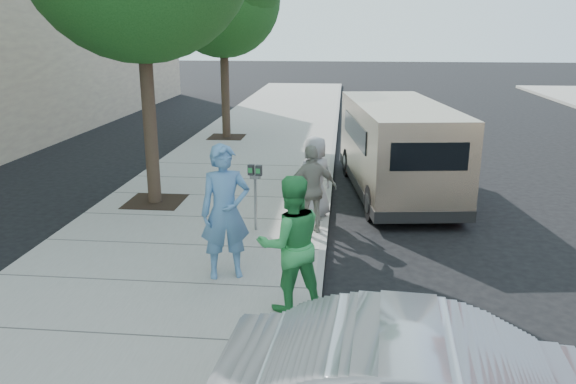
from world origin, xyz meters
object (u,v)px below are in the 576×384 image
Objects in this scene: person_green_shirt at (291,244)px; parking_meter at (255,183)px; van at (396,147)px; person_officer at (225,212)px; person_striped_polo at (312,190)px; person_gray_shirt at (315,177)px.

parking_meter is at bearing -93.51° from person_green_shirt.
van reaches higher than person_green_shirt.
person_officer reaches higher than parking_meter.
van is at bearing -142.58° from person_striped_polo.
person_officer reaches higher than person_green_shirt.
person_gray_shirt is (1.17, 2.94, -0.20)m from person_officer.
person_green_shirt is at bearing 63.97° from person_striped_polo.
person_officer is at bearing -126.68° from van.
van is 6.48m from person_green_shirt.
van is 3.66× the size of person_gray_shirt.
person_officer is 1.25× the size of person_striped_polo.
parking_meter is at bearing -138.61° from van.
parking_meter is 0.21× the size of van.
person_green_shirt is 1.13× the size of person_striped_polo.
person_green_shirt is (-1.88, -6.20, -0.06)m from van.
van is 3.64× the size of person_striped_polo.
parking_meter is 1.38m from person_gray_shirt.
person_green_shirt is (1.06, -0.93, -0.09)m from person_officer.
van is at bearing 61.21° from parking_meter.
parking_meter is 0.77× the size of person_gray_shirt.
parking_meter is 1.05m from person_striped_polo.
van is (2.81, 3.23, 0.08)m from parking_meter.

